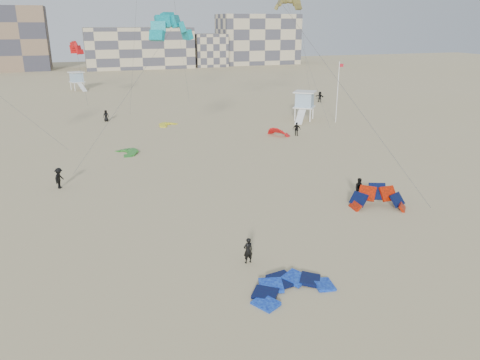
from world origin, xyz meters
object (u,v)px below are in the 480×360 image
object	(u,v)px
kite_ground_blue	(291,291)
kitesurfer_main	(248,250)
kite_ground_orange	(378,208)
lifeguard_tower_near	(304,106)

from	to	relation	value
kite_ground_blue	kitesurfer_main	world-z (taller)	kitesurfer_main
kite_ground_orange	kitesurfer_main	bearing A→B (deg)	-136.34
kite_ground_orange	kite_ground_blue	bearing A→B (deg)	-120.83
kite_ground_orange	kitesurfer_main	size ratio (longest dim) A/B	2.69
kite_ground_orange	kitesurfer_main	distance (m)	13.54
kitesurfer_main	lifeguard_tower_near	world-z (taller)	lifeguard_tower_near
kite_ground_blue	kite_ground_orange	size ratio (longest dim) A/B	1.03
kitesurfer_main	lifeguard_tower_near	bearing A→B (deg)	-128.17
kite_ground_orange	lifeguard_tower_near	distance (m)	34.41
kite_ground_blue	kite_ground_orange	world-z (taller)	kite_ground_orange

